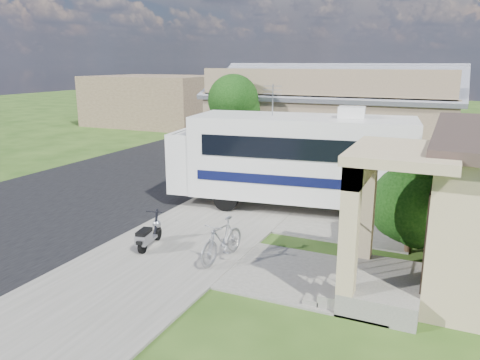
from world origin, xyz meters
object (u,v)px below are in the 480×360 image
at_px(motorhome, 293,157).
at_px(pickup_truck, 228,136).
at_px(garden_hose, 349,272).
at_px(bicycle, 222,242).
at_px(shrub, 415,200).
at_px(scooter, 148,235).
at_px(van, 263,122).

xyz_separation_m(motorhome, pickup_truck, (-7.00, 9.16, -0.97)).
distance_m(motorhome, pickup_truck, 11.57).
bearing_deg(garden_hose, bicycle, -170.26).
bearing_deg(shrub, scooter, -156.94).
height_order(pickup_truck, garden_hose, pickup_truck).
bearing_deg(bicycle, scooter, -169.18).
bearing_deg(bicycle, pickup_truck, 123.18).
height_order(shrub, garden_hose, shrub).
relative_size(scooter, bicycle, 0.77).
distance_m(scooter, pickup_truck, 15.30).
height_order(motorhome, garden_hose, motorhome).
relative_size(shrub, pickup_truck, 0.46).
height_order(bicycle, garden_hose, bicycle).
height_order(scooter, garden_hose, scooter).
distance_m(pickup_truck, garden_hose, 17.18).
bearing_deg(garden_hose, motorhome, 122.82).
distance_m(bicycle, garden_hose, 3.29).
distance_m(shrub, pickup_truck, 16.30).
bearing_deg(garden_hose, pickup_truck, 125.88).
xyz_separation_m(pickup_truck, van, (-0.42, 6.76, 0.04)).
xyz_separation_m(motorhome, van, (-7.42, 15.92, -0.93)).
xyz_separation_m(scooter, garden_hose, (5.44, 0.67, -0.34)).
bearing_deg(pickup_truck, garden_hose, 120.12).
bearing_deg(bicycle, van, 116.75).
distance_m(van, garden_hose, 23.19).
distance_m(motorhome, van, 17.59).
relative_size(bicycle, pickup_truck, 0.29).
relative_size(shrub, bicycle, 1.58).
relative_size(motorhome, pickup_truck, 1.37).
height_order(shrub, pickup_truck, shrub).
bearing_deg(van, bicycle, -78.88).
xyz_separation_m(motorhome, bicycle, (-0.15, -5.30, -1.30)).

